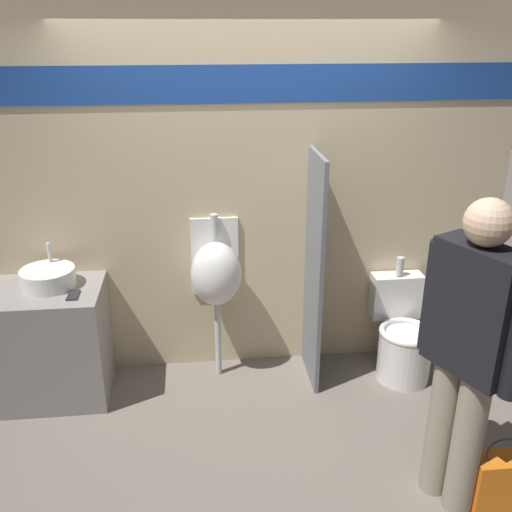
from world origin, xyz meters
name	(u,v)px	position (x,y,z in m)	size (l,w,h in m)	color
ground_plane	(259,403)	(0.00, 0.00, 0.00)	(16.00, 16.00, 0.00)	#70665B
display_wall	(249,192)	(0.00, 0.60, 1.36)	(3.79, 0.07, 2.70)	beige
sink_counter	(48,343)	(-1.44, 0.28, 0.41)	(0.80, 0.57, 0.82)	gray
sink_basin	(48,278)	(-1.39, 0.34, 0.88)	(0.36, 0.36, 0.27)	white
cell_phone	(73,295)	(-1.20, 0.17, 0.83)	(0.07, 0.14, 0.01)	#232328
divider_near_counter	(314,272)	(0.43, 0.32, 0.85)	(0.03, 0.51, 1.69)	slate
urinal_near_counter	(216,273)	(-0.26, 0.42, 0.83)	(0.36, 0.33, 1.23)	silver
toilet	(402,338)	(1.11, 0.27, 0.30)	(0.40, 0.57, 0.87)	white
person_in_vest	(468,349)	(0.95, -0.96, 0.97)	(0.37, 0.56, 1.75)	gray
shopping_bag	(496,481)	(1.19, -1.04, 0.17)	(0.28, 0.15, 0.46)	orange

